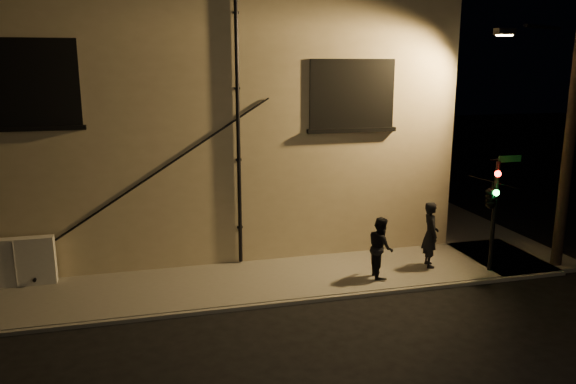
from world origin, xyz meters
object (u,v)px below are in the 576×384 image
object	(u,v)px
pedestrian_a	(430,234)
streetlamp_pole	(566,136)
utility_cabinet	(16,262)
pedestrian_b	(381,247)
traffic_signal	(492,196)

from	to	relation	value
pedestrian_a	streetlamp_pole	bearing A→B (deg)	-89.64
utility_cabinet	pedestrian_b	distance (m)	9.74
pedestrian_b	pedestrian_a	bearing A→B (deg)	-68.70
pedestrian_b	streetlamp_pole	xyz separation A→B (m)	(5.32, -0.34, 2.93)
pedestrian_a	streetlamp_pole	size ratio (longest dim) A/B	0.26
pedestrian_a	traffic_signal	distance (m)	2.00
utility_cabinet	pedestrian_a	world-z (taller)	pedestrian_a
pedestrian_b	utility_cabinet	bearing A→B (deg)	87.71
traffic_signal	pedestrian_b	bearing A→B (deg)	171.54
streetlamp_pole	traffic_signal	bearing A→B (deg)	-177.30
utility_cabinet	traffic_signal	size ratio (longest dim) A/B	0.60
utility_cabinet	pedestrian_b	bearing A→B (deg)	-10.81
pedestrian_a	pedestrian_b	distance (m)	1.76
traffic_signal	streetlamp_pole	size ratio (longest dim) A/B	0.45
pedestrian_b	streetlamp_pole	size ratio (longest dim) A/B	0.23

